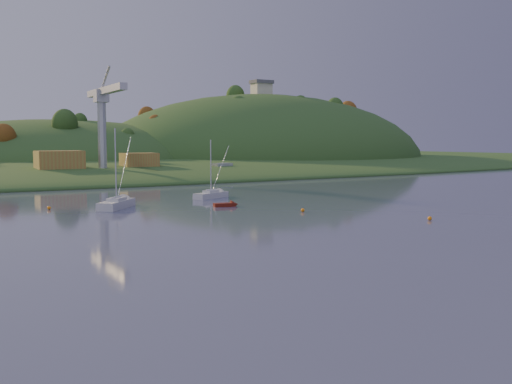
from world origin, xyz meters
TOP-DOWN VIEW (x-y plane):
  - far_shore at (0.00, 230.00)m, footprint 620.00×220.00m
  - shore_slope at (0.00, 165.00)m, footprint 640.00×150.00m
  - hill_center at (10.00, 210.00)m, footprint 140.00×120.00m
  - hill_right at (95.00, 195.00)m, footprint 150.00×130.00m
  - hilltop_house at (95.00, 195.00)m, footprint 9.00×7.00m
  - hillside_trees at (0.00, 185.00)m, footprint 280.00×50.00m
  - wharf at (5.00, 122.00)m, footprint 42.00×16.00m
  - shed_west at (-8.00, 123.00)m, footprint 11.00×8.00m
  - shed_east at (13.00, 124.00)m, footprint 9.00×7.00m
  - dock_crane at (2.00, 118.39)m, footprint 3.20×28.00m
  - sailboat_near at (-14.30, 56.05)m, footprint 7.22×7.91m
  - sailboat_far at (3.83, 62.15)m, footprint 7.30×4.97m
  - red_tender at (0.74, 49.93)m, footprint 3.89×1.99m
  - work_vessel at (35.00, 118.00)m, footprint 14.11×8.00m
  - buoy_0 at (14.71, 24.23)m, footprint 0.50×0.50m
  - buoy_1 at (6.23, 38.92)m, footprint 0.50×0.50m
  - buoy_3 at (-22.95, 59.44)m, footprint 0.50×0.50m

SIDE VIEW (x-z plane):
  - far_shore at x=0.00m, z-range -0.75..0.75m
  - shore_slope at x=0.00m, z-range -3.50..3.50m
  - hill_center at x=10.00m, z-range -18.00..18.00m
  - hill_right at x=95.00m, z-range -30.00..30.00m
  - hillside_trees at x=0.00m, z-range -16.00..16.00m
  - buoy_0 at x=14.71m, z-range 0.00..0.50m
  - buoy_1 at x=6.23m, z-range 0.00..0.50m
  - buoy_3 at x=-22.95m, z-range 0.00..0.50m
  - red_tender at x=0.74m, z-range -0.37..0.90m
  - sailboat_far at x=3.83m, z-range -4.25..5.57m
  - sailboat_near at x=-14.30m, z-range -4.99..6.47m
  - wharf at x=5.00m, z-range 0.00..2.40m
  - work_vessel at x=35.00m, z-range -0.49..2.94m
  - shed_east at x=13.00m, z-range 2.40..6.40m
  - shed_west at x=-8.00m, z-range 2.40..7.20m
  - dock_crane at x=2.00m, z-range 7.02..27.32m
  - hilltop_house at x=95.00m, z-range 30.18..36.63m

